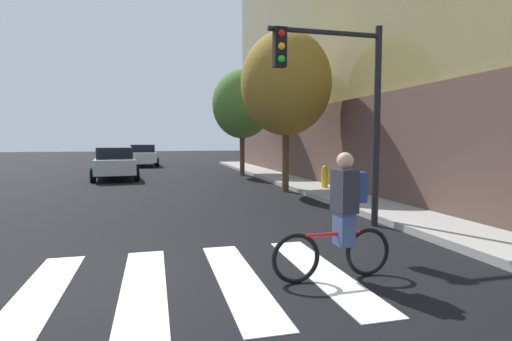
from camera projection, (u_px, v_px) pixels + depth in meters
The scene contains 10 objects.
ground_plane at pixel (99, 292), 4.87m from camera, with size 120.00×120.00×0.00m, color black.
crosswalk_stripes at pixel (92, 292), 4.85m from camera, with size 6.59×3.20×0.01m.
sedan_mid at pixel (115, 163), 18.65m from camera, with size 2.32×4.44×1.49m.
sedan_far at pixel (143, 155), 27.76m from camera, with size 2.14×4.37×1.49m.
cyclist at pixel (342, 216), 5.27m from camera, with size 1.71×0.37×1.69m.
traffic_light_near at pixel (341, 90), 8.15m from camera, with size 2.47×0.28×4.20m.
fire_hydrant at pixel (325, 177), 14.17m from camera, with size 0.33×0.22×0.78m.
street_tree_near at pixel (286, 84), 13.87m from camera, with size 3.16×3.16×5.63m.
street_tree_mid at pixel (242, 104), 20.22m from camera, with size 3.03×3.03×5.39m.
corner_building at pixel (471, 39), 19.97m from camera, with size 18.21×25.99×13.85m.
Camera 1 is at (0.69, -5.07, 1.86)m, focal length 27.97 mm.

